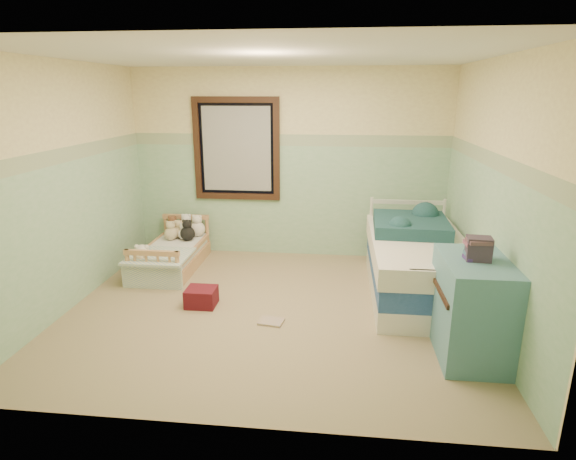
# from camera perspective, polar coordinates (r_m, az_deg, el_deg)

# --- Properties ---
(floor) EXTENTS (4.20, 3.60, 0.02)m
(floor) POSITION_cam_1_polar(r_m,az_deg,el_deg) (4.97, -2.15, -9.72)
(floor) COLOR #9B8B67
(floor) RESTS_ON ground
(ceiling) EXTENTS (4.20, 3.60, 0.02)m
(ceiling) POSITION_cam_1_polar(r_m,az_deg,el_deg) (4.47, -2.52, 20.64)
(ceiling) COLOR silver
(ceiling) RESTS_ON wall_back
(wall_back) EXTENTS (4.20, 0.04, 2.50)m
(wall_back) POSITION_cam_1_polar(r_m,az_deg,el_deg) (6.32, 0.11, 7.97)
(wall_back) COLOR #CEBC88
(wall_back) RESTS_ON floor
(wall_front) EXTENTS (4.20, 0.04, 2.50)m
(wall_front) POSITION_cam_1_polar(r_m,az_deg,el_deg) (2.85, -7.66, -2.78)
(wall_front) COLOR #CEBC88
(wall_front) RESTS_ON floor
(wall_left) EXTENTS (0.04, 3.60, 2.50)m
(wall_left) POSITION_cam_1_polar(r_m,az_deg,el_deg) (5.29, -25.51, 4.70)
(wall_left) COLOR #CEBC88
(wall_left) RESTS_ON floor
(wall_right) EXTENTS (0.04, 3.60, 2.50)m
(wall_right) POSITION_cam_1_polar(r_m,az_deg,el_deg) (4.73, 23.78, 3.69)
(wall_right) COLOR #CEBC88
(wall_right) RESTS_ON floor
(wainscot_mint) EXTENTS (4.20, 0.01, 1.50)m
(wainscot_mint) POSITION_cam_1_polar(r_m,az_deg,el_deg) (6.40, 0.09, 3.52)
(wainscot_mint) COLOR #7DAE85
(wainscot_mint) RESTS_ON floor
(border_strip) EXTENTS (4.20, 0.01, 0.15)m
(border_strip) POSITION_cam_1_polar(r_m,az_deg,el_deg) (6.26, 0.10, 10.90)
(border_strip) COLOR #567B57
(border_strip) RESTS_ON wall_back
(window_frame) EXTENTS (1.16, 0.06, 1.36)m
(window_frame) POSITION_cam_1_polar(r_m,az_deg,el_deg) (6.36, -6.30, 9.76)
(window_frame) COLOR black
(window_frame) RESTS_ON wall_back
(window_blinds) EXTENTS (0.92, 0.01, 1.12)m
(window_blinds) POSITION_cam_1_polar(r_m,az_deg,el_deg) (6.37, -6.28, 9.77)
(window_blinds) COLOR #B6B6B4
(window_blinds) RESTS_ON window_frame
(toddler_bed_frame) EXTENTS (0.65, 1.31, 0.17)m
(toddler_bed_frame) POSITION_cam_1_polar(r_m,az_deg,el_deg) (6.22, -13.91, -3.77)
(toddler_bed_frame) COLOR #B67B4F
(toddler_bed_frame) RESTS_ON floor
(toddler_mattress) EXTENTS (0.60, 1.25, 0.12)m
(toddler_mattress) POSITION_cam_1_polar(r_m,az_deg,el_deg) (6.17, -14.00, -2.52)
(toddler_mattress) COLOR white
(toddler_mattress) RESTS_ON toddler_bed_frame
(patchwork_quilt) EXTENTS (0.71, 0.65, 0.03)m
(patchwork_quilt) POSITION_cam_1_polar(r_m,az_deg,el_deg) (5.79, -15.41, -3.11)
(patchwork_quilt) COLOR #7F9FC0
(patchwork_quilt) RESTS_ON toddler_mattress
(plush_bed_brown) EXTENTS (0.19, 0.19, 0.19)m
(plush_bed_brown) POSITION_cam_1_polar(r_m,az_deg,el_deg) (6.62, -13.86, 0.18)
(plush_bed_brown) COLOR brown
(plush_bed_brown) RESTS_ON toddler_mattress
(plush_bed_white) EXTENTS (0.21, 0.21, 0.21)m
(plush_bed_white) POSITION_cam_1_polar(r_m,az_deg,el_deg) (6.55, -12.22, 0.22)
(plush_bed_white) COLOR silver
(plush_bed_white) RESTS_ON toddler_mattress
(plush_bed_tan) EXTENTS (0.17, 0.17, 0.17)m
(plush_bed_tan) POSITION_cam_1_polar(r_m,az_deg,el_deg) (6.41, -14.09, -0.43)
(plush_bed_tan) COLOR #CCB78D
(plush_bed_tan) RESTS_ON toddler_mattress
(plush_bed_dark) EXTENTS (0.19, 0.19, 0.19)m
(plush_bed_dark) POSITION_cam_1_polar(r_m,az_deg,el_deg) (6.33, -12.14, -0.41)
(plush_bed_dark) COLOR black
(plush_bed_dark) RESTS_ON toddler_mattress
(plush_floor_cream) EXTENTS (0.28, 0.28, 0.28)m
(plush_floor_cream) POSITION_cam_1_polar(r_m,az_deg,el_deg) (6.01, -17.23, -4.19)
(plush_floor_cream) COLOR white
(plush_floor_cream) RESTS_ON floor
(plush_floor_tan) EXTENTS (0.23, 0.23, 0.23)m
(plush_floor_tan) POSITION_cam_1_polar(r_m,az_deg,el_deg) (5.84, -17.33, -5.06)
(plush_floor_tan) COLOR #CCB78D
(plush_floor_tan) RESTS_ON floor
(twin_bed_frame) EXTENTS (0.96, 1.92, 0.22)m
(twin_bed_frame) POSITION_cam_1_polar(r_m,az_deg,el_deg) (5.44, 15.19, -6.54)
(twin_bed_frame) COLOR silver
(twin_bed_frame) RESTS_ON floor
(twin_boxspring) EXTENTS (0.96, 1.92, 0.22)m
(twin_boxspring) POSITION_cam_1_polar(r_m,az_deg,el_deg) (5.36, 15.36, -4.38)
(twin_boxspring) COLOR navy
(twin_boxspring) RESTS_ON twin_bed_frame
(twin_mattress) EXTENTS (1.00, 1.96, 0.22)m
(twin_mattress) POSITION_cam_1_polar(r_m,az_deg,el_deg) (5.29, 15.54, -2.15)
(twin_mattress) COLOR beige
(twin_mattress) RESTS_ON twin_boxspring
(teal_blanket) EXTENTS (0.85, 0.90, 0.14)m
(teal_blanket) POSITION_cam_1_polar(r_m,az_deg,el_deg) (5.51, 14.70, 0.63)
(teal_blanket) COLOR #16373B
(teal_blanket) RESTS_ON twin_mattress
(dresser) EXTENTS (0.54, 0.86, 0.86)m
(dresser) POSITION_cam_1_polar(r_m,az_deg,el_deg) (4.30, 21.47, -8.82)
(dresser) COLOR teal
(dresser) RESTS_ON floor
(book_stack) EXTENTS (0.21, 0.17, 0.19)m
(book_stack) POSITION_cam_1_polar(r_m,az_deg,el_deg) (4.12, 22.22, -2.12)
(book_stack) COLOR #43282E
(book_stack) RESTS_ON dresser
(red_pillow) EXTENTS (0.31, 0.27, 0.19)m
(red_pillow) POSITION_cam_1_polar(r_m,az_deg,el_deg) (5.09, -10.51, -8.03)
(red_pillow) COLOR maroon
(red_pillow) RESTS_ON floor
(floor_book) EXTENTS (0.26, 0.22, 0.02)m
(floor_book) POSITION_cam_1_polar(r_m,az_deg,el_deg) (4.70, -2.07, -11.10)
(floor_book) COLOR gold
(floor_book) RESTS_ON floor
(extra_plush_0) EXTENTS (0.15, 0.15, 0.15)m
(extra_plush_0) POSITION_cam_1_polar(r_m,az_deg,el_deg) (6.39, -12.56, -0.48)
(extra_plush_0) COLOR silver
(extra_plush_0) RESTS_ON toddler_mattress
(extra_plush_1) EXTENTS (0.17, 0.17, 0.17)m
(extra_plush_1) POSITION_cam_1_polar(r_m,az_deg,el_deg) (6.42, -13.99, -0.40)
(extra_plush_1) COLOR #CCB78D
(extra_plush_1) RESTS_ON toddler_mattress
(extra_plush_2) EXTENTS (0.16, 0.16, 0.16)m
(extra_plush_2) POSITION_cam_1_polar(r_m,az_deg,el_deg) (6.46, -12.79, -0.29)
(extra_plush_2) COLOR #CCB78D
(extra_plush_2) RESTS_ON toddler_mattress
(extra_plush_3) EXTENTS (0.17, 0.17, 0.17)m
(extra_plush_3) POSITION_cam_1_polar(r_m,az_deg,el_deg) (6.48, -13.14, -0.20)
(extra_plush_3) COLOR #CCB78D
(extra_plush_3) RESTS_ON toddler_mattress
(extra_plush_4) EXTENTS (0.20, 0.20, 0.20)m
(extra_plush_4) POSITION_cam_1_polar(r_m,az_deg,el_deg) (6.49, -10.96, 0.12)
(extra_plush_4) COLOR white
(extra_plush_4) RESTS_ON toddler_mattress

